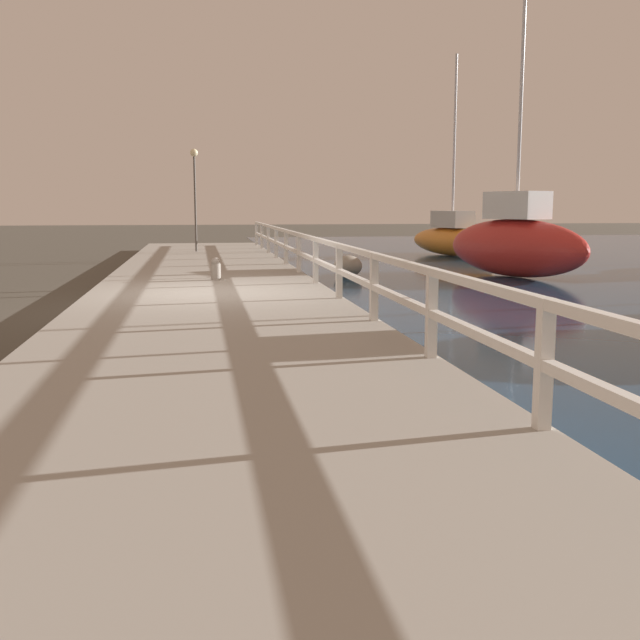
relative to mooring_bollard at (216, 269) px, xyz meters
The scene contains 8 objects.
ground_plane 2.25m from the mooring_bollard, 93.56° to the right, with size 120.00×120.00×0.00m, color #4C473D.
dock_walkway 2.22m from the mooring_bollard, 93.56° to the right, with size 4.36×36.00×0.28m.
railing 2.95m from the mooring_bollard, 48.33° to the right, with size 0.10×32.50×0.91m.
boulder_downstream 4.69m from the mooring_bollard, 42.90° to the left, with size 0.73×0.66×0.55m.
mooring_bollard is the anchor object (origin of this frame).
dock_lamp 10.29m from the mooring_bollard, 92.27° to the left, with size 0.26×0.26×3.39m.
sailboat_orange 13.72m from the mooring_bollard, 50.28° to the left, with size 2.32×5.25×7.07m.
sailboat_red 8.02m from the mooring_bollard, 17.82° to the left, with size 2.81×4.72×7.82m.
Camera 1 is at (-0.23, -13.39, 1.80)m, focal length 42.00 mm.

